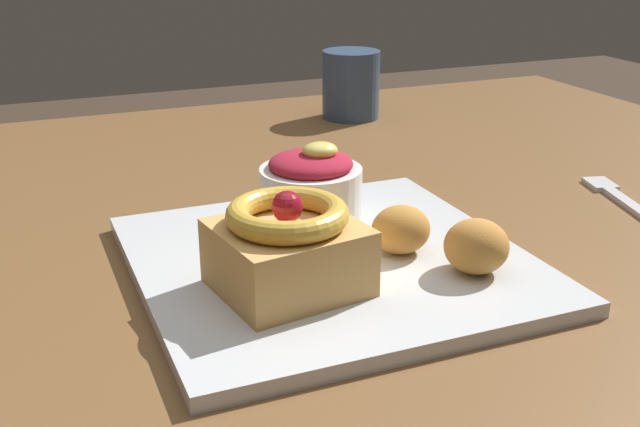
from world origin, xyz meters
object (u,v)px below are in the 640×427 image
Objects in this scene: berry_ramekin at (311,190)px; coffee_mug at (351,85)px; fritter_middle at (476,246)px; fork at (616,195)px; fritter_front at (401,229)px; cake_slice at (288,247)px; front_plate at (330,262)px.

coffee_mug reaches higher than berry_ramekin.
fork is (0.24, 0.11, -0.03)m from fritter_middle.
fork is at bearing -3.58° from berry_ramekin.
fork is at bearing 12.17° from fritter_front.
fritter_front is 0.97× the size of fritter_middle.
fork is (0.38, 0.09, -0.04)m from cake_slice.
fritter_front is 0.28m from fork.
cake_slice is at bearing -165.79° from fritter_front.
berry_ramekin is 0.09m from fritter_front.
cake_slice is at bearing -140.26° from front_plate.
berry_ramekin is 1.78× the size of fritter_middle.
coffee_mug is (-0.11, 0.40, 0.04)m from fork.
front_plate is at bearing -98.82° from berry_ramekin.
front_plate is 0.33m from fork.
berry_ramekin is 0.15m from fritter_middle.
cake_slice reaches higher than fritter_front.
fritter_front is at bearing 122.98° from fritter_middle.
cake_slice is 0.12m from berry_ramekin.
cake_slice is (-0.05, -0.04, 0.04)m from front_plate.
cake_slice is 1.26× the size of berry_ramekin.
cake_slice reaches higher than fritter_middle.
berry_ramekin reaches higher than cake_slice.
berry_ramekin is at bearing 119.34° from fritter_front.
cake_slice is 0.87× the size of fork.
cake_slice is 0.14m from fritter_middle.
coffee_mug is (0.22, 0.44, 0.04)m from front_plate.
fritter_middle is (0.09, -0.07, 0.03)m from front_plate.
fritter_front is at bearing -15.68° from front_plate.
fritter_middle reaches higher than fork.
fork is (0.32, -0.02, -0.04)m from berry_ramekin.
fritter_front is (0.04, -0.08, -0.01)m from berry_ramekin.
berry_ramekin is at bearing 81.18° from front_plate.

